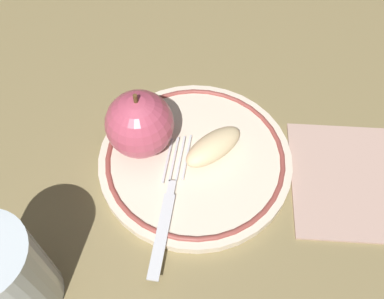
{
  "coord_description": "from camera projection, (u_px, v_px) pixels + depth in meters",
  "views": [
    {
      "loc": [
        -0.06,
        -0.26,
        0.42
      ],
      "look_at": [
        -0.0,
        -0.0,
        0.03
      ],
      "focal_mm": 40.0,
      "sensor_mm": 36.0,
      "label": 1
    }
  ],
  "objects": [
    {
      "name": "apple_slice_front",
      "position": [
        213.0,
        145.0,
        0.48
      ],
      "size": [
        0.08,
        0.06,
        0.02
      ],
      "primitive_type": "ellipsoid",
      "rotation": [
        0.0,
        0.0,
        3.61
      ],
      "color": "beige",
      "rests_on": "plate"
    },
    {
      "name": "ground_plane",
      "position": [
        195.0,
        162.0,
        0.5
      ],
      "size": [
        2.0,
        2.0,
        0.0
      ],
      "primitive_type": "plane",
      "color": "olive"
    },
    {
      "name": "plate",
      "position": [
        192.0,
        163.0,
        0.49
      ],
      "size": [
        0.22,
        0.22,
        0.01
      ],
      "color": "beige",
      "rests_on": "ground_plane"
    },
    {
      "name": "drinking_glass",
      "position": [
        3.0,
        277.0,
        0.37
      ],
      "size": [
        0.08,
        0.08,
        0.11
      ],
      "primitive_type": "cylinder",
      "color": "silver",
      "rests_on": "ground_plane"
    },
    {
      "name": "napkin_folded",
      "position": [
        360.0,
        180.0,
        0.49
      ],
      "size": [
        0.19,
        0.19,
        0.01
      ],
      "primitive_type": "cube",
      "rotation": [
        0.0,
        0.0,
        -0.28
      ],
      "color": "tan",
      "rests_on": "ground_plane"
    },
    {
      "name": "apple_red_whole",
      "position": [
        140.0,
        124.0,
        0.47
      ],
      "size": [
        0.08,
        0.08,
        0.09
      ],
      "color": "#C04A62",
      "rests_on": "plate"
    },
    {
      "name": "fork",
      "position": [
        168.0,
        206.0,
        0.45
      ],
      "size": [
        0.08,
        0.17,
        0.0
      ],
      "rotation": [
        0.0,
        0.0,
        1.2
      ],
      "color": "silver",
      "rests_on": "plate"
    }
  ]
}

